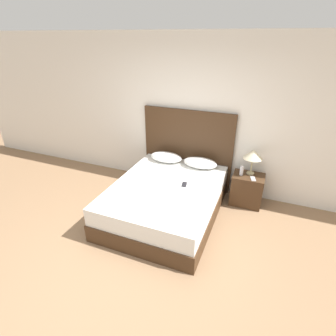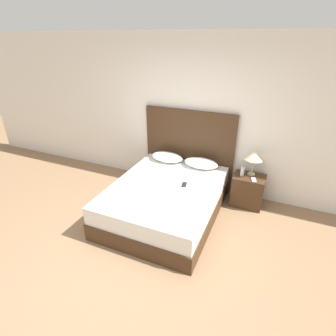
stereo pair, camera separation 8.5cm
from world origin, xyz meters
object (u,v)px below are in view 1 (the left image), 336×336
object	(u,v)px
phone_on_bed	(184,184)
table_lamp	(253,155)
phone_on_nightstand	(253,179)
nightstand	(247,190)
bed	(166,200)

from	to	relation	value
phone_on_bed	table_lamp	xyz separation A→B (m)	(0.91, 0.77, 0.34)
phone_on_nightstand	phone_on_bed	bearing A→B (deg)	-148.48
nightstand	table_lamp	xyz separation A→B (m)	(0.01, 0.08, 0.62)
table_lamp	phone_on_nightstand	xyz separation A→B (m)	(0.06, -0.17, -0.34)
bed	phone_on_nightstand	bearing A→B (deg)	30.15
nightstand	table_lamp	distance (m)	0.63
phone_on_nightstand	bed	bearing A→B (deg)	-149.85
bed	phone_on_bed	distance (m)	0.41
phone_on_bed	phone_on_nightstand	distance (m)	1.14
phone_on_bed	nightstand	bearing A→B (deg)	37.63
phone_on_bed	table_lamp	size ratio (longest dim) A/B	0.37
phone_on_bed	phone_on_nightstand	world-z (taller)	phone_on_bed
nightstand	table_lamp	world-z (taller)	table_lamp
table_lamp	phone_on_nightstand	distance (m)	0.39
bed	table_lamp	xyz separation A→B (m)	(1.17, 0.89, 0.62)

